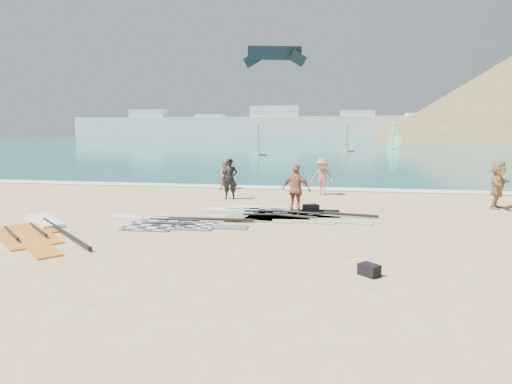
% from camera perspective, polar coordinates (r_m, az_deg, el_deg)
% --- Properties ---
extents(ground, '(300.00, 300.00, 0.00)m').
position_cam_1_polar(ground, '(11.66, 2.66, -7.84)').
color(ground, tan).
rests_on(ground, ground).
extents(sea, '(300.00, 240.00, 0.06)m').
position_cam_1_polar(sea, '(143.15, 9.58, 6.90)').
color(sea, '#0C5550').
rests_on(sea, ground).
extents(surf_line, '(300.00, 1.20, 0.04)m').
position_cam_1_polar(surf_line, '(23.68, 6.52, 0.39)').
color(surf_line, white).
rests_on(surf_line, ground).
extents(far_town, '(160.00, 8.00, 12.00)m').
position_cam_1_polar(far_town, '(162.03, 4.06, 8.74)').
color(far_town, white).
rests_on(far_town, ground).
extents(rig_grey, '(5.34, 2.12, 0.20)m').
position_cam_1_polar(rig_grey, '(15.36, -12.27, -3.88)').
color(rig_grey, '#272629').
rests_on(rig_grey, ground).
extents(rig_green, '(5.81, 2.81, 0.20)m').
position_cam_1_polar(rig_green, '(16.42, 3.85, -2.91)').
color(rig_green, '#78C019').
rests_on(rig_green, ground).
extents(rig_orange, '(5.48, 2.36, 0.20)m').
position_cam_1_polar(rig_orange, '(16.44, 0.06, -2.88)').
color(rig_orange, '#FEB01A').
rests_on(rig_orange, ground).
extents(rig_red, '(4.99, 5.11, 0.20)m').
position_cam_1_polar(rig_red, '(15.55, -27.10, -4.46)').
color(rig_red, '#D04E27').
rests_on(rig_red, ground).
extents(gear_bag_near, '(0.68, 0.63, 0.35)m').
position_cam_1_polar(gear_bag_near, '(16.81, 7.33, -2.26)').
color(gear_bag_near, black).
rests_on(gear_bag_near, ground).
extents(gear_bag_far, '(0.53, 0.52, 0.26)m').
position_cam_1_polar(gear_bag_far, '(10.05, 14.86, -10.01)').
color(gear_bag_far, black).
rests_on(gear_bag_far, ground).
extents(person_wetsuit, '(0.75, 0.53, 1.92)m').
position_cam_1_polar(person_wetsuit, '(20.04, -3.48, 1.75)').
color(person_wetsuit, black).
rests_on(person_wetsuit, ground).
extents(beachgoer_left, '(0.90, 0.79, 1.56)m').
position_cam_1_polar(beachgoer_left, '(23.30, -4.01, 2.23)').
color(beachgoer_left, '#9F6254').
rests_on(beachgoer_left, ground).
extents(beachgoer_mid, '(1.33, 0.96, 1.85)m').
position_cam_1_polar(beachgoer_mid, '(21.56, 8.82, 2.05)').
color(beachgoer_mid, '#B56F5E').
rests_on(beachgoer_mid, ground).
extents(beachgoer_back, '(1.24, 0.82, 1.96)m').
position_cam_1_polar(beachgoer_back, '(16.27, 5.40, 0.29)').
color(beachgoer_back, '#AC6555').
rests_on(beachgoer_back, ground).
extents(beachgoer_right, '(1.41, 1.88, 1.97)m').
position_cam_1_polar(beachgoer_right, '(20.27, 29.54, 0.84)').
color(beachgoer_right, '#A17D57').
rests_on(beachgoer_right, ground).
extents(windsurfer_left, '(2.20, 2.54, 3.86)m').
position_cam_1_polar(windsurfer_left, '(54.68, 0.32, 6.14)').
color(windsurfer_left, white).
rests_on(windsurfer_left, ground).
extents(windsurfer_centre, '(2.21, 2.67, 3.98)m').
position_cam_1_polar(windsurfer_centre, '(64.87, 12.02, 6.33)').
color(windsurfer_centre, white).
rests_on(windsurfer_centre, ground).
extents(windsurfer_right, '(2.30, 2.28, 4.34)m').
position_cam_1_polar(windsurfer_right, '(77.21, 17.91, 6.45)').
color(windsurfer_right, white).
rests_on(windsurfer_right, ground).
extents(kitesurf_kite, '(7.48, 2.48, 2.47)m').
position_cam_1_polar(kitesurf_kite, '(53.28, 2.50, 17.82)').
color(kitesurf_kite, black).
rests_on(kitesurf_kite, ground).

